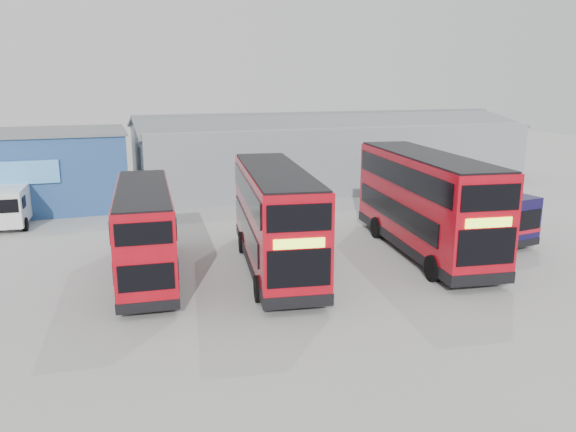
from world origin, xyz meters
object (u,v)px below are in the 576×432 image
at_px(double_decker_centre, 275,220).
at_px(double_decker_right, 424,204).
at_px(single_decker_blue, 454,207).
at_px(office_block, 31,169).
at_px(maintenance_shed, 325,152).
at_px(panel_van, 9,203).
at_px(double_decker_left, 145,233).

xyz_separation_m(double_decker_centre, double_decker_right, (7.71, 0.09, 0.15)).
distance_m(double_decker_right, single_decker_blue, 5.21).
bearing_deg(office_block, single_decker_blue, -31.24).
bearing_deg(single_decker_blue, maintenance_shed, -93.23).
xyz_separation_m(double_decker_right, panel_van, (-20.18, 12.71, -1.13)).
bearing_deg(maintenance_shed, double_decker_right, -98.01).
distance_m(maintenance_shed, double_decker_right, 19.48).
bearing_deg(single_decker_blue, panel_van, -29.34).
height_order(maintenance_shed, double_decker_left, maintenance_shed).
height_order(maintenance_shed, single_decker_blue, maintenance_shed).
distance_m(office_block, panel_van, 4.83).
xyz_separation_m(double_decker_left, double_decker_centre, (5.64, -0.81, 0.31)).
relative_size(maintenance_shed, single_decker_blue, 3.00).
xyz_separation_m(office_block, double_decker_left, (5.94, -16.56, -0.59)).
bearing_deg(office_block, double_decker_left, -70.27).
xyz_separation_m(double_decker_right, single_decker_blue, (4.00, 3.16, -1.11)).
xyz_separation_m(maintenance_shed, double_decker_left, (-16.06, -18.56, -0.62)).
bearing_deg(double_decker_left, double_decker_centre, 176.43).
height_order(double_decker_left, double_decker_right, double_decker_right).
bearing_deg(double_decker_centre, maintenance_shed, 70.34).
distance_m(maintenance_shed, double_decker_centre, 22.00).
relative_size(maintenance_shed, panel_van, 5.52).
xyz_separation_m(office_block, double_decker_right, (19.29, -17.28, -0.13)).
distance_m(office_block, maintenance_shed, 22.09).
bearing_deg(double_decker_centre, panel_van, 142.90).
bearing_deg(double_decker_centre, single_decker_blue, 24.10).
distance_m(double_decker_left, double_decker_centre, 5.70).
distance_m(double_decker_left, single_decker_blue, 17.53).
height_order(office_block, double_decker_left, office_block).
distance_m(maintenance_shed, panel_van, 23.86).
height_order(double_decker_left, single_decker_blue, double_decker_left).
xyz_separation_m(double_decker_left, double_decker_right, (13.35, -0.72, 0.46)).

